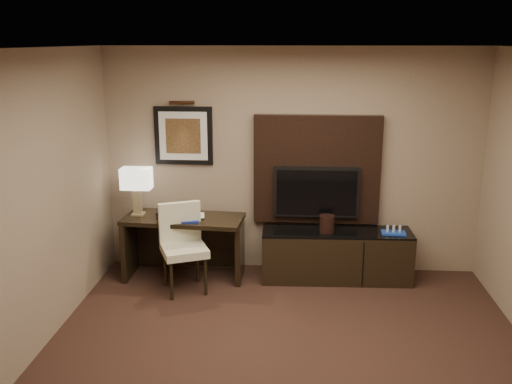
# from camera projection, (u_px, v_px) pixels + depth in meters

# --- Properties ---
(floor) EXTENTS (4.50, 5.00, 0.01)m
(floor) POSITION_uv_depth(u_px,v_px,m) (285.00, 381.00, 4.78)
(floor) COLOR black
(floor) RESTS_ON ground
(ceiling) EXTENTS (4.50, 5.00, 0.01)m
(ceiling) POSITION_uv_depth(u_px,v_px,m) (290.00, 49.00, 4.08)
(ceiling) COLOR silver
(ceiling) RESTS_ON wall_back
(wall_back) EXTENTS (4.50, 0.01, 2.70)m
(wall_back) POSITION_uv_depth(u_px,v_px,m) (292.00, 162.00, 6.84)
(wall_back) COLOR gray
(wall_back) RESTS_ON floor
(wall_left) EXTENTS (0.01, 5.00, 2.70)m
(wall_left) POSITION_uv_depth(u_px,v_px,m) (8.00, 221.00, 4.59)
(wall_left) COLOR gray
(wall_left) RESTS_ON floor
(desk) EXTENTS (1.44, 0.70, 0.75)m
(desk) POSITION_uv_depth(u_px,v_px,m) (184.00, 247.00, 6.79)
(desk) COLOR black
(desk) RESTS_ON floor
(credenza) EXTENTS (1.76, 0.54, 0.60)m
(credenza) POSITION_uv_depth(u_px,v_px,m) (336.00, 255.00, 6.73)
(credenza) COLOR black
(credenza) RESTS_ON floor
(tv_wall_panel) EXTENTS (1.50, 0.12, 1.30)m
(tv_wall_panel) POSITION_uv_depth(u_px,v_px,m) (317.00, 170.00, 6.78)
(tv_wall_panel) COLOR black
(tv_wall_panel) RESTS_ON wall_back
(tv) EXTENTS (1.00, 0.08, 0.60)m
(tv) POSITION_uv_depth(u_px,v_px,m) (316.00, 192.00, 6.75)
(tv) COLOR black
(tv) RESTS_ON tv_wall_panel
(artwork) EXTENTS (0.70, 0.04, 0.70)m
(artwork) POSITION_uv_depth(u_px,v_px,m) (184.00, 136.00, 6.83)
(artwork) COLOR black
(artwork) RESTS_ON wall_back
(picture_light) EXTENTS (0.04, 0.04, 0.30)m
(picture_light) POSITION_uv_depth(u_px,v_px,m) (182.00, 103.00, 6.69)
(picture_light) COLOR #412514
(picture_light) RESTS_ON wall_back
(desk_chair) EXTENTS (0.66, 0.69, 1.00)m
(desk_chair) POSITION_uv_depth(u_px,v_px,m) (184.00, 249.00, 6.36)
(desk_chair) COLOR beige
(desk_chair) RESTS_ON floor
(table_lamp) EXTENTS (0.38, 0.27, 0.56)m
(table_lamp) POSITION_uv_depth(u_px,v_px,m) (137.00, 192.00, 6.72)
(table_lamp) COLOR #98845E
(table_lamp) RESTS_ON desk
(desk_phone) EXTENTS (0.21, 0.20, 0.09)m
(desk_phone) POSITION_uv_depth(u_px,v_px,m) (165.00, 213.00, 6.68)
(desk_phone) COLOR black
(desk_phone) RESTS_ON desk
(blue_folder) EXTENTS (0.26, 0.33, 0.02)m
(blue_folder) POSITION_uv_depth(u_px,v_px,m) (189.00, 219.00, 6.61)
(blue_folder) COLOR #192FA4
(blue_folder) RESTS_ON desk
(book) EXTENTS (0.16, 0.05, 0.22)m
(book) POSITION_uv_depth(u_px,v_px,m) (190.00, 208.00, 6.67)
(book) COLOR tan
(book) RESTS_ON desk
(ice_bucket) EXTENTS (0.21, 0.21, 0.20)m
(ice_bucket) POSITION_uv_depth(u_px,v_px,m) (327.00, 224.00, 6.60)
(ice_bucket) COLOR black
(ice_bucket) RESTS_ON credenza
(minibar_tray) EXTENTS (0.28, 0.18, 0.10)m
(minibar_tray) POSITION_uv_depth(u_px,v_px,m) (394.00, 230.00, 6.55)
(minibar_tray) COLOR #1B43B5
(minibar_tray) RESTS_ON credenza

